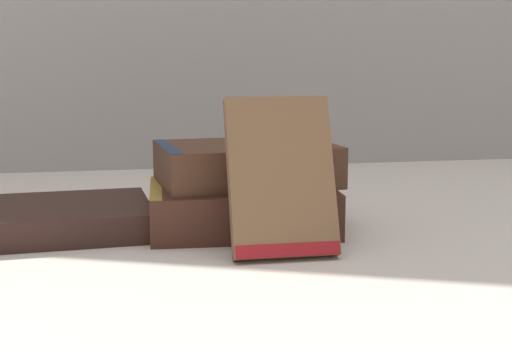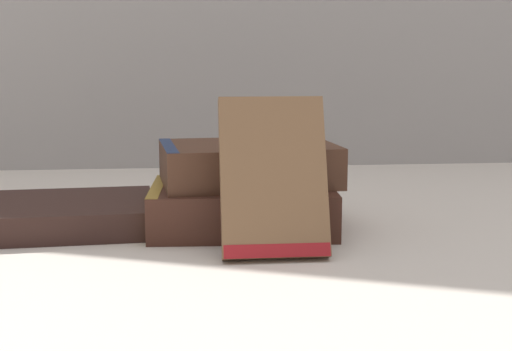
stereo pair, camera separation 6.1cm
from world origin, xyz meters
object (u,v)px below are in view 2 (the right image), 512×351
object	(u,v)px
book_side_left	(48,215)
book_leaning_front	(270,183)
book_flat_bottom	(237,207)
book_flat_top	(243,164)
pocket_watch	(268,142)
reading_glasses	(162,198)

from	to	relation	value
book_side_left	book_leaning_front	world-z (taller)	book_leaning_front
book_flat_bottom	book_side_left	distance (m)	0.20
book_flat_top	book_leaning_front	distance (m)	0.11
book_flat_bottom	book_flat_top	bearing A→B (deg)	58.81
book_flat_bottom	book_flat_top	world-z (taller)	book_flat_top
book_flat_bottom	pocket_watch	distance (m)	0.08
book_flat_bottom	book_side_left	xyz separation A→B (m)	(-0.20, 0.02, -0.01)
book_leaning_front	pocket_watch	size ratio (longest dim) A/B	2.52
reading_glasses	book_leaning_front	bearing A→B (deg)	-53.96
book_side_left	book_flat_top	bearing A→B (deg)	-6.34
book_flat_bottom	book_flat_top	size ratio (longest dim) A/B	1.02
book_flat_top	pocket_watch	world-z (taller)	pocket_watch
book_side_left	book_leaning_front	xyz separation A→B (m)	(0.22, -0.12, 0.05)
book_leaning_front	pocket_watch	bearing A→B (deg)	84.90
book_flat_top	book_side_left	size ratio (longest dim) A/B	0.88
book_flat_bottom	reading_glasses	xyz separation A→B (m)	(-0.08, 0.16, -0.02)
book_side_left	book_leaning_front	distance (m)	0.25
book_flat_bottom	book_side_left	world-z (taller)	book_flat_bottom
book_side_left	reading_glasses	xyz separation A→B (m)	(0.11, 0.14, -0.01)
pocket_watch	reading_glasses	distance (m)	0.22
book_side_left	pocket_watch	distance (m)	0.24
book_flat_top	book_side_left	xyz separation A→B (m)	(-0.20, 0.01, -0.05)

